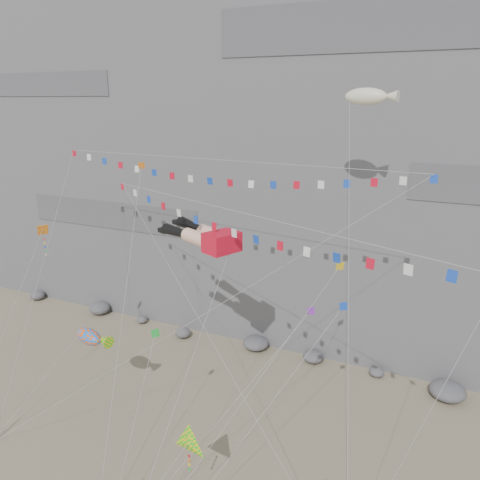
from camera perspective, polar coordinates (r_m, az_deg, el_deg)
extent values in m
plane|color=#86745C|center=(36.81, -9.19, -25.08)|extent=(120.00, 120.00, 0.00)
cube|color=slate|center=(56.73, 8.22, 17.20)|extent=(80.00, 28.00, 50.00)
cube|color=red|center=(31.38, -2.23, -0.26)|extent=(2.44, 2.75, 1.34)
cylinder|color=#F9B79B|center=(32.47, -5.35, 0.27)|extent=(2.48, 1.84, 0.99)
sphere|color=black|center=(33.36, -6.50, 0.69)|extent=(0.91, 0.91, 0.91)
cone|color=black|center=(34.45, -7.79, 1.03)|extent=(2.81, 1.87, 0.93)
cube|color=black|center=(36.00, -9.38, 1.14)|extent=(0.96, 0.72, 0.33)
cylinder|color=#F9B79B|center=(33.25, -3.49, 0.71)|extent=(2.48, 1.84, 0.99)
sphere|color=black|center=(34.12, -4.67, 1.11)|extent=(0.91, 0.91, 0.91)
cone|color=black|center=(35.13, -5.99, 1.75)|extent=(2.83, 1.87, 0.99)
cube|color=black|center=(36.59, -7.65, 2.14)|extent=(0.96, 0.72, 0.33)
cylinder|color=gray|center=(29.55, -8.13, -18.03)|extent=(0.03, 0.03, 20.12)
cylinder|color=gray|center=(36.55, -15.87, -7.06)|extent=(0.03, 0.03, 26.90)
cylinder|color=gray|center=(28.31, 6.17, -16.67)|extent=(0.03, 0.03, 20.53)
cylinder|color=gray|center=(40.25, -26.97, -10.30)|extent=(0.03, 0.03, 16.95)
cylinder|color=gray|center=(40.38, -22.78, -15.97)|extent=(0.03, 0.03, 9.93)
cylinder|color=gray|center=(29.75, 14.12, -7.78)|extent=(0.03, 0.03, 28.47)
cylinder|color=gray|center=(33.30, -14.25, -9.94)|extent=(0.03, 0.03, 25.14)
cylinder|color=gray|center=(31.70, -1.31, -19.85)|extent=(0.03, 0.03, 16.36)
cylinder|color=gray|center=(31.95, -12.90, -21.34)|extent=(0.03, 0.03, 11.67)
cylinder|color=gray|center=(30.08, 0.49, -18.98)|extent=(0.03, 0.03, 21.47)
cylinder|color=gray|center=(29.14, 2.04, -21.29)|extent=(0.03, 0.03, 16.82)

